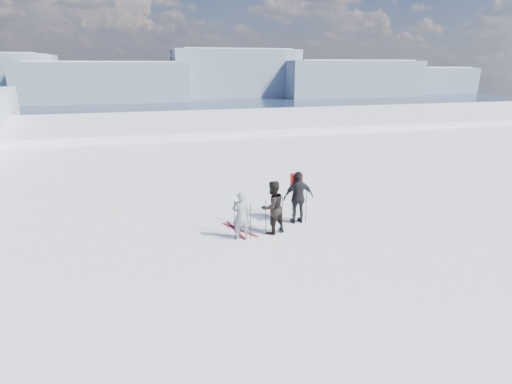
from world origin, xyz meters
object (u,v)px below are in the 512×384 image
Objects in this scene: skier_pack at (298,197)px; skis_loose at (238,230)px; skier_dark at (273,207)px; skier_grey at (241,216)px.

skis_loose is at bearing 4.76° from skier_pack.
skier_dark is 0.96× the size of skier_pack.
skier_pack is 1.11× the size of skis_loose.
skier_grey is at bearing 20.97° from skier_pack.
skier_grey is 0.85× the size of skier_pack.
skier_pack is (2.28, 0.84, 0.14)m from skier_grey.
skier_dark is at bearing -163.92° from skier_grey.
skier_dark is at bearing -24.55° from skis_loose.
skier_pack is at bearing 3.98° from skis_loose.
skier_pack is 2.43m from skis_loose.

